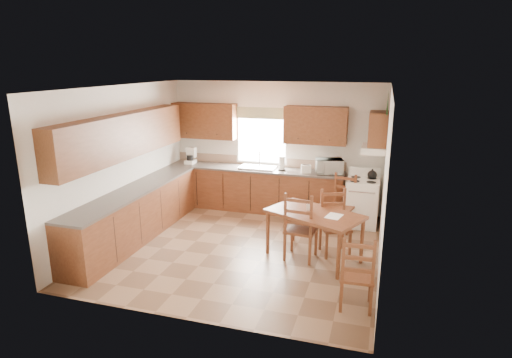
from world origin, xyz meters
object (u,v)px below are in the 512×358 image
(dining_table, at_px, (314,235))
(chair_near_left, at_px, (301,225))
(microwave, at_px, (329,166))
(chair_near_right, at_px, (357,271))
(chair_far_left, at_px, (336,224))
(stove, at_px, (362,203))
(chair_far_right, at_px, (341,204))

(dining_table, relative_size, chair_near_left, 1.29)
(microwave, bearing_deg, dining_table, -103.48)
(microwave, xyz_separation_m, dining_table, (0.04, -2.01, -0.68))
(microwave, height_order, chair_near_left, microwave)
(chair_near_left, bearing_deg, chair_near_right, 133.64)
(chair_far_left, bearing_deg, chair_near_right, -97.90)
(dining_table, distance_m, chair_near_left, 0.27)
(microwave, bearing_deg, chair_far_left, -93.33)
(microwave, relative_size, chair_near_right, 0.48)
(microwave, height_order, chair_far_left, microwave)
(stove, bearing_deg, chair_far_right, -132.60)
(chair_near_left, height_order, chair_near_right, chair_near_left)
(chair_near_left, xyz_separation_m, chair_far_left, (0.51, 0.32, -0.03))
(stove, xyz_separation_m, chair_near_left, (-0.85, -1.79, 0.11))
(chair_near_left, relative_size, chair_far_right, 1.07)
(chair_near_right, bearing_deg, stove, -91.20)
(chair_near_left, height_order, chair_far_right, chair_near_left)
(stove, xyz_separation_m, chair_far_right, (-0.36, -0.39, 0.08))
(chair_near_left, distance_m, chair_near_right, 1.55)
(chair_near_right, bearing_deg, microwave, -79.57)
(dining_table, bearing_deg, stove, 93.84)
(stove, bearing_deg, chair_far_left, -103.12)
(chair_near_right, height_order, chair_far_right, chair_far_right)
(stove, height_order, microwave, microwave)
(stove, relative_size, dining_table, 0.62)
(microwave, distance_m, chair_near_left, 2.14)
(microwave, relative_size, chair_near_left, 0.43)
(dining_table, bearing_deg, chair_far_right, 102.07)
(dining_table, distance_m, chair_near_right, 1.49)
(dining_table, distance_m, chair_far_left, 0.43)
(dining_table, height_order, chair_near_right, chair_near_right)
(stove, relative_size, chair_far_left, 0.84)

